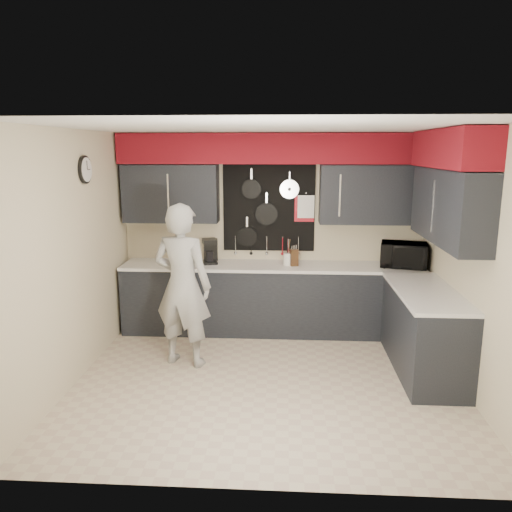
# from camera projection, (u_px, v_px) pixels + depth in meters

# --- Properties ---
(ground) EXTENTS (4.00, 4.00, 0.00)m
(ground) POSITION_uv_depth(u_px,v_px,m) (267.00, 380.00, 5.29)
(ground) COLOR beige
(ground) RESTS_ON ground
(back_wall_assembly) EXTENTS (4.00, 0.36, 2.60)m
(back_wall_assembly) POSITION_uv_depth(u_px,v_px,m) (273.00, 180.00, 6.42)
(back_wall_assembly) COLOR beige
(back_wall_assembly) RESTS_ON ground
(right_wall_assembly) EXTENTS (0.36, 3.50, 2.60)m
(right_wall_assembly) POSITION_uv_depth(u_px,v_px,m) (452.00, 195.00, 5.03)
(right_wall_assembly) COLOR beige
(right_wall_assembly) RESTS_ON ground
(left_wall_assembly) EXTENTS (0.05, 3.50, 2.60)m
(left_wall_assembly) POSITION_uv_depth(u_px,v_px,m) (75.00, 254.00, 5.14)
(left_wall_assembly) COLOR beige
(left_wall_assembly) RESTS_ON ground
(base_cabinets) EXTENTS (3.95, 2.20, 0.92)m
(base_cabinets) POSITION_uv_depth(u_px,v_px,m) (310.00, 307.00, 6.26)
(base_cabinets) COLOR black
(base_cabinets) RESTS_ON ground
(microwave) EXTENTS (0.63, 0.49, 0.31)m
(microwave) POSITION_uv_depth(u_px,v_px,m) (403.00, 255.00, 6.35)
(microwave) COLOR black
(microwave) RESTS_ON base_cabinets
(knife_block) EXTENTS (0.12, 0.12, 0.21)m
(knife_block) POSITION_uv_depth(u_px,v_px,m) (294.00, 258.00, 6.42)
(knife_block) COLOR #3A1F12
(knife_block) RESTS_ON base_cabinets
(utensil_crock) EXTENTS (0.12, 0.12, 0.16)m
(utensil_crock) POSITION_uv_depth(u_px,v_px,m) (288.00, 259.00, 6.47)
(utensil_crock) COLOR white
(utensil_crock) RESTS_ON base_cabinets
(coffee_maker) EXTENTS (0.23, 0.26, 0.33)m
(coffee_maker) POSITION_uv_depth(u_px,v_px,m) (210.00, 250.00, 6.56)
(coffee_maker) COLOR black
(coffee_maker) RESTS_ON base_cabinets
(person) EXTENTS (0.76, 0.60, 1.83)m
(person) POSITION_uv_depth(u_px,v_px,m) (182.00, 286.00, 5.51)
(person) COLOR #A6A6A4
(person) RESTS_ON ground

